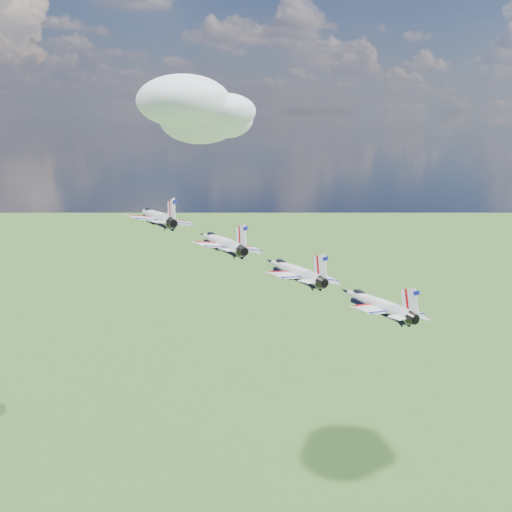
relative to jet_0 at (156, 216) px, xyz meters
name	(u,v)px	position (x,y,z in m)	size (l,w,h in m)	color
cloud_far	(224,112)	(62.67, 155.09, 16.35)	(57.42, 45.11, 22.56)	white
jet_0	(156,216)	(0.00, 0.00, 0.00)	(10.12, 14.98, 4.48)	silver
jet_1	(221,242)	(7.86, -9.24, -2.90)	(10.12, 14.98, 4.48)	silver
jet_2	(293,271)	(15.73, -18.48, -5.80)	(10.12, 14.98, 4.48)	silver
jet_3	(375,303)	(23.59, -27.72, -8.71)	(10.12, 14.98, 4.48)	silver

